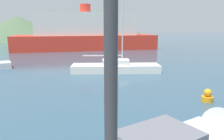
% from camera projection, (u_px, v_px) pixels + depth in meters
% --- Properties ---
extents(streetlamp, '(0.39, 0.39, 5.55)m').
position_uv_depth(streetlamp, '(111.00, 30.00, 1.80)').
color(streetlamp, '#38383D').
rests_on(streetlamp, dock).
extents(sailboat_inner, '(8.85, 4.47, 8.54)m').
position_uv_depth(sailboat_inner, '(116.00, 67.00, 21.48)').
color(sailboat_inner, white).
rests_on(sailboat_inner, ground_plane).
extents(ferry_distant, '(27.06, 10.28, 8.50)m').
position_uv_depth(ferry_distant, '(86.00, 33.00, 42.15)').
color(ferry_distant, red).
rests_on(ferry_distant, ground_plane).
extents(buoy_marker, '(0.68, 0.68, 0.78)m').
position_uv_depth(buoy_marker, '(207.00, 96.00, 13.07)').
color(buoy_marker, orange).
rests_on(buoy_marker, ground_plane).
extents(hill_west, '(36.04, 36.04, 7.73)m').
position_uv_depth(hill_west, '(18.00, 28.00, 74.56)').
color(hill_west, '#4C6647').
rests_on(hill_west, ground_plane).
extents(hill_central, '(40.46, 40.46, 10.41)m').
position_uv_depth(hill_central, '(97.00, 24.00, 83.04)').
color(hill_central, '#4C6647').
rests_on(hill_central, ground_plane).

